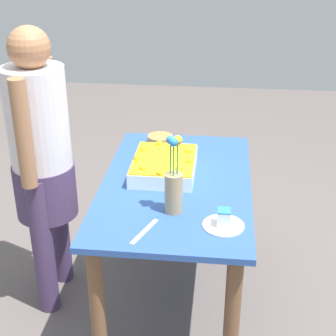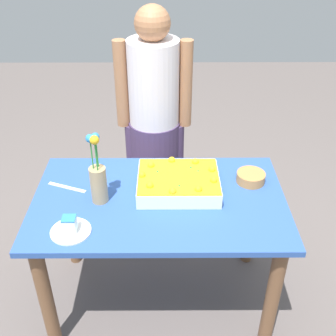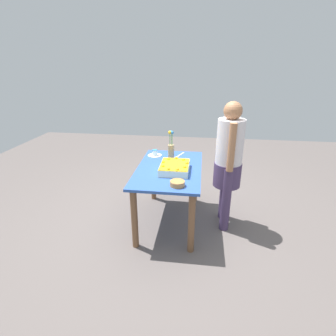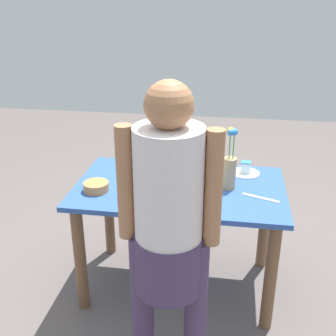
{
  "view_description": "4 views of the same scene",
  "coord_description": "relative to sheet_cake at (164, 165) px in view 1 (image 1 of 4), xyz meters",
  "views": [
    {
      "loc": [
        2.28,
        0.21,
        1.92
      ],
      "look_at": [
        -0.1,
        -0.05,
        0.75
      ],
      "focal_mm": 55.0,
      "sensor_mm": 36.0,
      "label": 1
    },
    {
      "loc": [
        -0.04,
        1.64,
        1.99
      ],
      "look_at": [
        -0.04,
        -0.09,
        0.84
      ],
      "focal_mm": 45.0,
      "sensor_mm": 36.0,
      "label": 2
    },
    {
      "loc": [
        -2.81,
        -0.36,
        1.87
      ],
      "look_at": [
        -0.11,
        0.0,
        0.76
      ],
      "focal_mm": 28.0,
      "sensor_mm": 36.0,
      "label": 3
    },
    {
      "loc": [
        0.28,
        -2.25,
        1.81
      ],
      "look_at": [
        -0.07,
        -0.03,
        0.85
      ],
      "focal_mm": 45.0,
      "sensor_mm": 36.0,
      "label": 4
    }
  ],
  "objects": [
    {
      "name": "person_standing",
      "position": [
        0.13,
        -0.6,
        0.09
      ],
      "size": [
        0.45,
        0.31,
        1.49
      ],
      "rotation": [
        0.0,
        0.0,
        1.57
      ],
      "color": "#463559",
      "rests_on": "ground_plane"
    },
    {
      "name": "fruit_bowl",
      "position": [
        -0.38,
        -0.07,
        -0.02
      ],
      "size": [
        0.15,
        0.15,
        0.05
      ],
      "primitive_type": "cylinder",
      "color": "#BD7F43",
      "rests_on": "dining_table"
    },
    {
      "name": "sheet_cake",
      "position": [
        0.0,
        0.0,
        0.0
      ],
      "size": [
        0.41,
        0.32,
        0.11
      ],
      "color": "white",
      "rests_on": "dining_table"
    },
    {
      "name": "cake_knife",
      "position": [
        0.57,
        -0.02,
        -0.04
      ],
      "size": [
        0.21,
        0.1,
        0.0
      ],
      "primitive_type": "cube",
      "rotation": [
        0.0,
        0.0,
        5.91
      ],
      "color": "silver",
      "rests_on": "dining_table"
    },
    {
      "name": "flower_vase",
      "position": [
        0.38,
        0.09,
        0.09
      ],
      "size": [
        0.08,
        0.08,
        0.37
      ],
      "color": "tan",
      "rests_on": "dining_table"
    },
    {
      "name": "serving_plate_with_slice",
      "position": [
        0.48,
        0.31,
        -0.02
      ],
      "size": [
        0.18,
        0.18,
        0.08
      ],
      "color": "white",
      "rests_on": "dining_table"
    },
    {
      "name": "ground_plane",
      "position": [
        0.1,
        0.07,
        -0.77
      ],
      "size": [
        8.0,
        8.0,
        0.0
      ],
      "primitive_type": "plane",
      "color": "#5F5653"
    },
    {
      "name": "dining_table",
      "position": [
        0.1,
        0.07,
        -0.18
      ],
      "size": [
        1.24,
        0.75,
        0.72
      ],
      "color": "#2E54A2",
      "rests_on": "ground_plane"
    }
  ]
}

